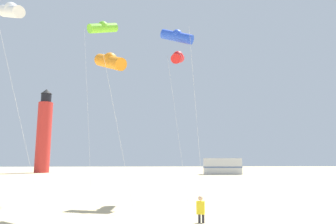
% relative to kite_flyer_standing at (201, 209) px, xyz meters
% --- Properties ---
extents(kite_flyer_standing, '(0.41, 0.55, 1.16)m').
position_rel_kite_flyer_standing_xyz_m(kite_flyer_standing, '(0.00, 0.00, 0.00)').
color(kite_flyer_standing, yellow).
rests_on(kite_flyer_standing, ground).
extents(kite_tube_scarlet, '(1.41, 2.59, 10.61)m').
position_rel_kite_flyer_standing_xyz_m(kite_tube_scarlet, '(-0.20, 7.77, 9.29)').
color(kite_tube_scarlet, silver).
rests_on(kite_tube_scarlet, ground).
extents(kite_tube_orange, '(2.52, 2.66, 8.72)m').
position_rel_kite_flyer_standing_xyz_m(kite_tube_orange, '(-4.40, 3.15, 7.40)').
color(kite_tube_orange, silver).
rests_on(kite_tube_orange, ground).
extents(kite_tube_white, '(3.50, 3.48, 11.92)m').
position_rel_kite_flyer_standing_xyz_m(kite_tube_white, '(-10.29, 3.89, 10.60)').
color(kite_tube_white, silver).
rests_on(kite_tube_white, ground).
extents(kite_tube_lime, '(2.60, 2.51, 13.35)m').
position_rel_kite_flyer_standing_xyz_m(kite_tube_lime, '(-5.84, 9.02, 12.03)').
color(kite_tube_lime, silver).
rests_on(kite_tube_lime, ground).
extents(kite_tube_blue, '(3.10, 2.68, 12.19)m').
position_rel_kite_flyer_standing_xyz_m(kite_tube_blue, '(-0.27, 7.62, 10.87)').
color(kite_tube_blue, silver).
rests_on(kite_tube_blue, ground).
extents(lighthouse_distant, '(2.80, 2.80, 16.80)m').
position_rel_kite_flyer_standing_xyz_m(lighthouse_distant, '(-23.39, 48.23, 7.22)').
color(lighthouse_distant, red).
rests_on(lighthouse_distant, ground).
extents(rv_van_silver, '(6.50, 2.50, 2.80)m').
position_rel_kite_flyer_standing_xyz_m(rv_van_silver, '(10.56, 39.75, 0.78)').
color(rv_van_silver, '#B7BABF').
rests_on(rv_van_silver, ground).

